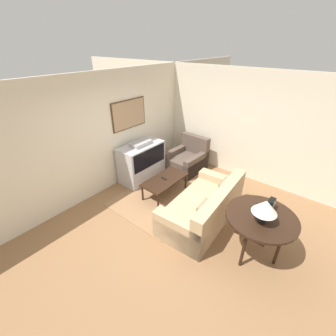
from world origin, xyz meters
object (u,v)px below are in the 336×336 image
Objects in this scene: tv at (142,162)px; console_table at (261,220)px; mantel_clock at (271,205)px; coffee_table at (165,180)px; armchair at (187,160)px; couch at (204,208)px; table_lamp at (266,207)px.

tv reaches higher than console_table.
coffee_table is at bearing 87.38° from mantel_clock.
coffee_table is (-0.18, -0.93, -0.11)m from tv.
armchair is 1.35m from coffee_table.
couch is (-0.35, -2.09, -0.20)m from tv.
table_lamp is at bearing 179.85° from mantel_clock.
coffee_table is at bearing -100.85° from tv.
coffee_table is (0.17, 1.17, 0.09)m from couch.
couch is 1.43m from table_lamp.
table_lamp reaches higher than tv.
console_table is at bearing -98.29° from coffee_table.
table_lamp is at bearing -101.32° from coffee_table.
table_lamp is (-0.29, -1.14, 0.81)m from couch.
console_table is at bearing 15.58° from table_lamp.
tv is at bearing -116.86° from armchair.
armchair is 2.52× the size of table_lamp.
table_lamp is (-1.77, -2.60, 0.82)m from armchair.
mantel_clock reaches higher than armchair.
coffee_table is at bearing 78.68° from table_lamp.
couch is 9.67× the size of mantel_clock.
coffee_table is 2.80× the size of table_lamp.
tv is 1.17× the size of armchair.
armchair is at bearing -139.44° from couch.
tv is at bearing 80.96° from console_table.
table_lamp is 0.40m from mantel_clock.
mantel_clock reaches higher than console_table.
mantel_clock reaches higher than coffee_table.
couch reaches higher than coffee_table.
tv reaches higher than mantel_clock.
couch is at bearing 75.63° from table_lamp.
tv is 2.96× the size of table_lamp.
coffee_table is 2.37m from mantel_clock.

